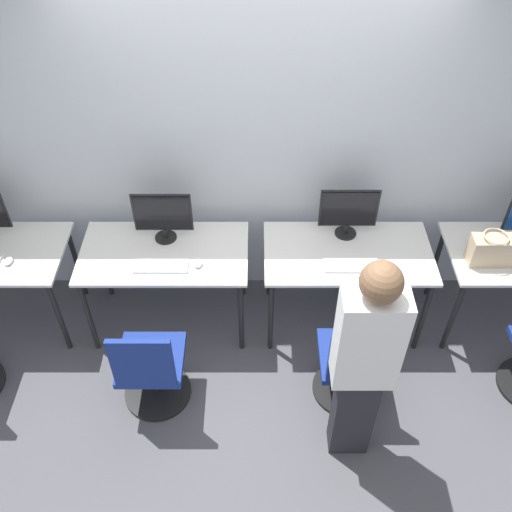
{
  "coord_description": "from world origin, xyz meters",
  "views": [
    {
      "loc": [
        -0.0,
        -2.67,
        3.6
      ],
      "look_at": [
        0.0,
        0.13,
        0.9
      ],
      "focal_mm": 40.0,
      "sensor_mm": 36.0,
      "label": 1
    }
  ],
  "objects_px": {
    "person_right": "(364,361)",
    "handbag": "(491,250)",
    "keyboard_right": "(351,266)",
    "mouse_far_left": "(8,261)",
    "monitor_left": "(163,216)",
    "keyboard_left": "(161,266)",
    "monitor_right": "(348,211)",
    "mouse_right": "(390,266)",
    "office_chair_right": "(351,367)",
    "mouse_left": "(198,263)",
    "office_chair_left": "(151,371)"
  },
  "relations": [
    {
      "from": "monitor_right",
      "to": "office_chair_left",
      "type": "bearing_deg",
      "value": -145.42
    },
    {
      "from": "mouse_far_left",
      "to": "office_chair_left",
      "type": "distance_m",
      "value": 1.3
    },
    {
      "from": "office_chair_left",
      "to": "monitor_right",
      "type": "bearing_deg",
      "value": 34.58
    },
    {
      "from": "mouse_far_left",
      "to": "keyboard_right",
      "type": "height_order",
      "value": "mouse_far_left"
    },
    {
      "from": "mouse_left",
      "to": "person_right",
      "type": "height_order",
      "value": "person_right"
    },
    {
      "from": "handbag",
      "to": "office_chair_left",
      "type": "bearing_deg",
      "value": -164.51
    },
    {
      "from": "monitor_left",
      "to": "office_chair_right",
      "type": "bearing_deg",
      "value": -33.48
    },
    {
      "from": "person_right",
      "to": "office_chair_right",
      "type": "bearing_deg",
      "value": 83.7
    },
    {
      "from": "keyboard_left",
      "to": "monitor_left",
      "type": "bearing_deg",
      "value": 90.0
    },
    {
      "from": "handbag",
      "to": "mouse_right",
      "type": "bearing_deg",
      "value": -174.54
    },
    {
      "from": "office_chair_left",
      "to": "monitor_right",
      "type": "height_order",
      "value": "monitor_right"
    },
    {
      "from": "office_chair_left",
      "to": "monitor_right",
      "type": "xyz_separation_m",
      "value": [
        1.38,
        0.95,
        0.62
      ]
    },
    {
      "from": "office_chair_left",
      "to": "office_chair_right",
      "type": "distance_m",
      "value": 1.37
    },
    {
      "from": "keyboard_left",
      "to": "office_chair_left",
      "type": "bearing_deg",
      "value": -93.92
    },
    {
      "from": "person_right",
      "to": "monitor_right",
      "type": "bearing_deg",
      "value": 87.37
    },
    {
      "from": "monitor_right",
      "to": "person_right",
      "type": "bearing_deg",
      "value": -92.63
    },
    {
      "from": "mouse_far_left",
      "to": "mouse_right",
      "type": "distance_m",
      "value": 2.7
    },
    {
      "from": "mouse_left",
      "to": "office_chair_left",
      "type": "distance_m",
      "value": 0.81
    },
    {
      "from": "keyboard_left",
      "to": "mouse_left",
      "type": "distance_m",
      "value": 0.26
    },
    {
      "from": "monitor_left",
      "to": "monitor_right",
      "type": "relative_size",
      "value": 1.0
    },
    {
      "from": "mouse_left",
      "to": "handbag",
      "type": "xyz_separation_m",
      "value": [
        2.06,
        0.04,
        0.1
      ]
    },
    {
      "from": "keyboard_left",
      "to": "monitor_right",
      "type": "xyz_separation_m",
      "value": [
        1.34,
        0.36,
        0.21
      ]
    },
    {
      "from": "mouse_right",
      "to": "person_right",
      "type": "xyz_separation_m",
      "value": [
        -0.33,
        -0.92,
        0.16
      ]
    },
    {
      "from": "keyboard_right",
      "to": "person_right",
      "type": "height_order",
      "value": "person_right"
    },
    {
      "from": "keyboard_left",
      "to": "office_chair_right",
      "type": "bearing_deg",
      "value": -23.04
    },
    {
      "from": "mouse_right",
      "to": "mouse_far_left",
      "type": "bearing_deg",
      "value": 178.9
    },
    {
      "from": "office_chair_right",
      "to": "keyboard_left",
      "type": "bearing_deg",
      "value": 156.96
    },
    {
      "from": "person_right",
      "to": "handbag",
      "type": "bearing_deg",
      "value": 43.72
    },
    {
      "from": "monitor_left",
      "to": "mouse_right",
      "type": "height_order",
      "value": "monitor_left"
    },
    {
      "from": "office_chair_left",
      "to": "office_chair_right",
      "type": "xyz_separation_m",
      "value": [
        1.37,
        0.03,
        0.0
      ]
    },
    {
      "from": "mouse_left",
      "to": "office_chair_right",
      "type": "height_order",
      "value": "office_chair_right"
    },
    {
      "from": "person_right",
      "to": "mouse_left",
      "type": "bearing_deg",
      "value": 136.98
    },
    {
      "from": "monitor_right",
      "to": "monitor_left",
      "type": "bearing_deg",
      "value": -177.98
    },
    {
      "from": "keyboard_right",
      "to": "office_chair_right",
      "type": "bearing_deg",
      "value": -91.88
    },
    {
      "from": "mouse_far_left",
      "to": "keyboard_right",
      "type": "bearing_deg",
      "value": -0.91
    },
    {
      "from": "monitor_left",
      "to": "mouse_left",
      "type": "distance_m",
      "value": 0.44
    },
    {
      "from": "person_right",
      "to": "handbag",
      "type": "distance_m",
      "value": 1.43
    },
    {
      "from": "monitor_right",
      "to": "office_chair_right",
      "type": "xyz_separation_m",
      "value": [
        -0.02,
        -0.92,
        -0.62
      ]
    },
    {
      "from": "keyboard_right",
      "to": "office_chair_right",
      "type": "distance_m",
      "value": 0.7
    },
    {
      "from": "mouse_far_left",
      "to": "handbag",
      "type": "relative_size",
      "value": 0.3
    },
    {
      "from": "mouse_right",
      "to": "office_chair_right",
      "type": "relative_size",
      "value": 0.1
    },
    {
      "from": "monitor_left",
      "to": "keyboard_left",
      "type": "height_order",
      "value": "monitor_left"
    },
    {
      "from": "keyboard_right",
      "to": "mouse_far_left",
      "type": "bearing_deg",
      "value": 179.09
    },
    {
      "from": "office_chair_right",
      "to": "mouse_far_left",
      "type": "bearing_deg",
      "value": 165.84
    },
    {
      "from": "mouse_far_left",
      "to": "monitor_right",
      "type": "bearing_deg",
      "value": 7.38
    },
    {
      "from": "mouse_far_left",
      "to": "keyboard_right",
      "type": "distance_m",
      "value": 2.43
    },
    {
      "from": "monitor_left",
      "to": "office_chair_left",
      "type": "height_order",
      "value": "monitor_left"
    },
    {
      "from": "mouse_left",
      "to": "mouse_right",
      "type": "bearing_deg",
      "value": -1.29
    },
    {
      "from": "mouse_far_left",
      "to": "handbag",
      "type": "bearing_deg",
      "value": 0.26
    },
    {
      "from": "keyboard_left",
      "to": "office_chair_left",
      "type": "xyz_separation_m",
      "value": [
        -0.04,
        -0.59,
        -0.41
      ]
    }
  ]
}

